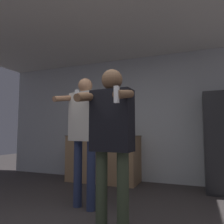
{
  "coord_description": "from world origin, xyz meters",
  "views": [
    {
      "loc": [
        0.85,
        -1.37,
        0.99
      ],
      "look_at": [
        0.07,
        0.62,
        1.18
      ],
      "focal_mm": 35.0,
      "sensor_mm": 36.0,
      "label": 1
    }
  ],
  "objects_px": {
    "bottle_tall_gin": "(123,130)",
    "person_woman_foreground": "(112,133)",
    "bottle_brown_liquor": "(110,130)",
    "person_man_side": "(84,127)",
    "bottle_short_whiskey": "(97,129)",
    "bottle_amber_bourbon": "(119,129)",
    "bottle_clear_vodka": "(79,131)"
  },
  "relations": [
    {
      "from": "person_man_side",
      "to": "bottle_tall_gin",
      "type": "bearing_deg",
      "value": 87.64
    },
    {
      "from": "bottle_clear_vodka",
      "to": "person_man_side",
      "type": "xyz_separation_m",
      "value": [
        0.93,
        -1.46,
        0.05
      ]
    },
    {
      "from": "bottle_brown_liquor",
      "to": "bottle_clear_vodka",
      "type": "bearing_deg",
      "value": 180.0
    },
    {
      "from": "bottle_tall_gin",
      "to": "bottle_brown_liquor",
      "type": "xyz_separation_m",
      "value": [
        -0.29,
        0.0,
        -0.01
      ]
    },
    {
      "from": "bottle_amber_bourbon",
      "to": "bottle_short_whiskey",
      "type": "height_order",
      "value": "bottle_amber_bourbon"
    },
    {
      "from": "bottle_amber_bourbon",
      "to": "person_man_side",
      "type": "bearing_deg",
      "value": -88.43
    },
    {
      "from": "person_woman_foreground",
      "to": "person_man_side",
      "type": "bearing_deg",
      "value": 136.33
    },
    {
      "from": "bottle_brown_liquor",
      "to": "person_man_side",
      "type": "bearing_deg",
      "value": -81.22
    },
    {
      "from": "bottle_tall_gin",
      "to": "person_man_side",
      "type": "bearing_deg",
      "value": -92.36
    },
    {
      "from": "bottle_short_whiskey",
      "to": "person_woman_foreground",
      "type": "xyz_separation_m",
      "value": [
        1.14,
        -2.06,
        -0.07
      ]
    },
    {
      "from": "bottle_tall_gin",
      "to": "bottle_clear_vodka",
      "type": "relative_size",
      "value": 1.31
    },
    {
      "from": "bottle_tall_gin",
      "to": "bottle_amber_bourbon",
      "type": "bearing_deg",
      "value": 180.0
    },
    {
      "from": "bottle_clear_vodka",
      "to": "person_man_side",
      "type": "bearing_deg",
      "value": -57.69
    },
    {
      "from": "bottle_clear_vodka",
      "to": "bottle_brown_liquor",
      "type": "height_order",
      "value": "bottle_brown_liquor"
    },
    {
      "from": "person_man_side",
      "to": "bottle_amber_bourbon",
      "type": "bearing_deg",
      "value": 91.57
    },
    {
      "from": "bottle_tall_gin",
      "to": "bottle_clear_vodka",
      "type": "xyz_separation_m",
      "value": [
        -0.99,
        0.0,
        -0.03
      ]
    },
    {
      "from": "bottle_tall_gin",
      "to": "bottle_short_whiskey",
      "type": "bearing_deg",
      "value": 180.0
    },
    {
      "from": "bottle_tall_gin",
      "to": "bottle_clear_vodka",
      "type": "distance_m",
      "value": 0.99
    },
    {
      "from": "bottle_amber_bourbon",
      "to": "bottle_clear_vodka",
      "type": "xyz_separation_m",
      "value": [
        -0.89,
        0.0,
        -0.05
      ]
    },
    {
      "from": "bottle_tall_gin",
      "to": "person_woman_foreground",
      "type": "height_order",
      "value": "person_woman_foreground"
    },
    {
      "from": "bottle_tall_gin",
      "to": "bottle_short_whiskey",
      "type": "distance_m",
      "value": 0.57
    },
    {
      "from": "bottle_tall_gin",
      "to": "bottle_brown_liquor",
      "type": "relative_size",
      "value": 1.13
    },
    {
      "from": "person_woman_foreground",
      "to": "bottle_clear_vodka",
      "type": "bearing_deg",
      "value": 126.98
    },
    {
      "from": "bottle_amber_bourbon",
      "to": "person_woman_foreground",
      "type": "bearing_deg",
      "value": -72.06
    },
    {
      "from": "bottle_short_whiskey",
      "to": "person_woman_foreground",
      "type": "bearing_deg",
      "value": -61.07
    },
    {
      "from": "bottle_tall_gin",
      "to": "bottle_short_whiskey",
      "type": "relative_size",
      "value": 0.94
    },
    {
      "from": "bottle_brown_liquor",
      "to": "bottle_tall_gin",
      "type": "bearing_deg",
      "value": 0.0
    },
    {
      "from": "bottle_brown_liquor",
      "to": "person_man_side",
      "type": "distance_m",
      "value": 1.48
    },
    {
      "from": "bottle_clear_vodka",
      "to": "bottle_short_whiskey",
      "type": "distance_m",
      "value": 0.42
    },
    {
      "from": "bottle_clear_vodka",
      "to": "person_woman_foreground",
      "type": "bearing_deg",
      "value": -53.02
    },
    {
      "from": "bottle_clear_vodka",
      "to": "person_woman_foreground",
      "type": "distance_m",
      "value": 2.58
    },
    {
      "from": "bottle_tall_gin",
      "to": "person_woman_foreground",
      "type": "bearing_deg",
      "value": -74.63
    }
  ]
}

